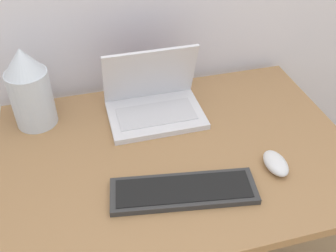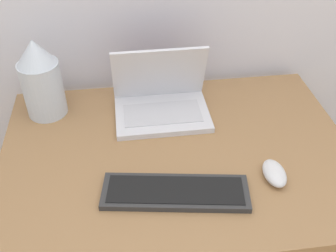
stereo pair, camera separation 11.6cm
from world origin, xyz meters
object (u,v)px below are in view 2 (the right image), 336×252
at_px(mouse, 274,173).
at_px(vase, 41,79).
at_px(keyboard, 175,192).
at_px(laptop, 161,100).

distance_m(mouse, vase, 0.80).
height_order(mouse, vase, vase).
xyz_separation_m(keyboard, mouse, (0.29, 0.02, 0.01)).
height_order(keyboard, mouse, mouse).
bearing_deg(laptop, mouse, -51.71).
bearing_deg(keyboard, laptop, 88.95).
relative_size(laptop, keyboard, 0.76).
distance_m(laptop, vase, 0.41).
bearing_deg(mouse, vase, 148.78).
xyz_separation_m(laptop, keyboard, (-0.01, -0.38, -0.04)).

